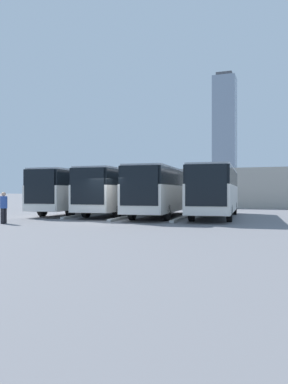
% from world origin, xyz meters
% --- Properties ---
extents(ground_plane, '(600.00, 600.00, 0.00)m').
position_xyz_m(ground_plane, '(0.00, 0.00, 0.00)').
color(ground_plane, slate).
extents(bus_0, '(3.23, 11.54, 3.26)m').
position_xyz_m(bus_0, '(-5.35, -5.48, 1.82)').
color(bus_0, silver).
rests_on(bus_0, ground_plane).
extents(curb_divider_0, '(0.75, 7.40, 0.15)m').
position_xyz_m(curb_divider_0, '(-3.56, -3.79, 0.07)').
color(curb_divider_0, '#B2B2AD').
rests_on(curb_divider_0, ground_plane).
extents(bus_1, '(3.23, 11.54, 3.26)m').
position_xyz_m(bus_1, '(-1.78, -5.11, 1.82)').
color(bus_1, silver).
rests_on(bus_1, ground_plane).
extents(curb_divider_1, '(0.75, 7.40, 0.15)m').
position_xyz_m(curb_divider_1, '(-0.00, -3.42, 0.07)').
color(curb_divider_1, '#B2B2AD').
rests_on(curb_divider_1, ground_plane).
extents(bus_2, '(3.23, 11.54, 3.26)m').
position_xyz_m(bus_2, '(1.78, -5.88, 1.82)').
color(bus_2, silver).
rests_on(bus_2, ground_plane).
extents(curb_divider_2, '(0.75, 7.40, 0.15)m').
position_xyz_m(curb_divider_2, '(3.56, -4.20, 0.07)').
color(curb_divider_2, '#B2B2AD').
rests_on(curb_divider_2, ground_plane).
extents(bus_3, '(3.23, 11.54, 3.26)m').
position_xyz_m(bus_3, '(5.34, -6.15, 1.82)').
color(bus_3, silver).
rests_on(bus_3, ground_plane).
extents(pedestrian, '(0.39, 0.40, 1.69)m').
position_xyz_m(pedestrian, '(4.54, 3.21, 0.91)').
color(pedestrian, black).
rests_on(pedestrian, ground_plane).
extents(station_building, '(28.72, 15.99, 4.20)m').
position_xyz_m(station_building, '(0.00, -26.60, 2.13)').
color(station_building, '#A8A399').
rests_on(station_building, ground_plane).
extents(office_tower, '(14.24, 14.24, 78.14)m').
position_xyz_m(office_tower, '(23.88, -225.04, 38.47)').
color(office_tower, '#7F8EA3').
rests_on(office_tower, ground_plane).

